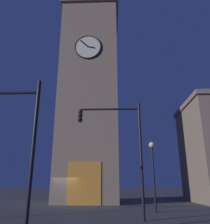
% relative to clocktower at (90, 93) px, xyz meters
% --- Properties ---
extents(ground_plane, '(200.00, 200.00, 0.00)m').
position_rel_clocktower_xyz_m(ground_plane, '(1.90, 2.79, -12.50)').
color(ground_plane, '#424247').
extents(clocktower, '(7.25, 6.66, 30.35)m').
position_rel_clocktower_xyz_m(clocktower, '(0.00, 0.00, 0.00)').
color(clocktower, gray).
rests_on(clocktower, ground_plane).
extents(traffic_signal_mid, '(3.84, 0.41, 6.73)m').
position_rel_clocktower_xyz_m(traffic_signal_mid, '(-3.30, 12.14, -8.02)').
color(traffic_signal_mid, black).
rests_on(traffic_signal_mid, ground_plane).
extents(traffic_signal_far, '(3.69, 0.41, 6.17)m').
position_rel_clocktower_xyz_m(traffic_signal_far, '(1.49, 16.75, -8.45)').
color(traffic_signal_far, black).
rests_on(traffic_signal_far, ground_plane).
extents(street_lamp, '(0.44, 0.44, 4.96)m').
position_rel_clocktower_xyz_m(street_lamp, '(-5.72, 8.37, -9.02)').
color(street_lamp, black).
rests_on(street_lamp, ground_plane).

